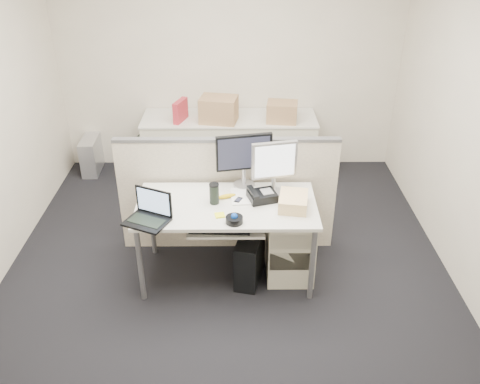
{
  "coord_description": "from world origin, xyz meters",
  "views": [
    {
      "loc": [
        0.09,
        -3.61,
        2.92
      ],
      "look_at": [
        0.11,
        0.15,
        0.76
      ],
      "focal_mm": 38.0,
      "sensor_mm": 36.0,
      "label": 1
    }
  ],
  "objects_px": {
    "desk": "(227,211)",
    "desk_phone": "(262,196)",
    "monitor_main": "(244,161)",
    "laptop": "(145,210)"
  },
  "relations": [
    {
      "from": "desk",
      "to": "laptop",
      "type": "distance_m",
      "value": 0.71
    },
    {
      "from": "laptop",
      "to": "desk_phone",
      "type": "xyz_separation_m",
      "value": [
        0.92,
        0.35,
        -0.09
      ]
    },
    {
      "from": "desk",
      "to": "monitor_main",
      "type": "relative_size",
      "value": 3.08
    },
    {
      "from": "desk_phone",
      "to": "laptop",
      "type": "bearing_deg",
      "value": -176.41
    },
    {
      "from": "desk",
      "to": "monitor_main",
      "type": "bearing_deg",
      "value": 64.89
    },
    {
      "from": "laptop",
      "to": "monitor_main",
      "type": "bearing_deg",
      "value": 62.65
    },
    {
      "from": "desk",
      "to": "desk_phone",
      "type": "height_order",
      "value": "desk_phone"
    },
    {
      "from": "desk",
      "to": "laptop",
      "type": "relative_size",
      "value": 4.61
    },
    {
      "from": "monitor_main",
      "to": "desk",
      "type": "bearing_deg",
      "value": -126.31
    },
    {
      "from": "desk_phone",
      "to": "desk",
      "type": "bearing_deg",
      "value": 175.64
    }
  ]
}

